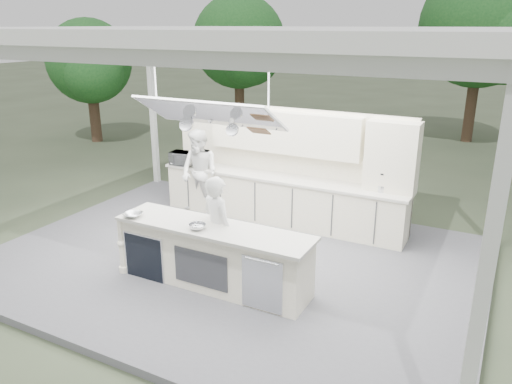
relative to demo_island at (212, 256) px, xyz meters
The scene contains 12 objects.
ground 1.10m from the demo_island, 101.07° to the left, with size 90.00×90.00×0.00m, color #444F36.
stage_deck 1.07m from the demo_island, 101.07° to the left, with size 8.00×6.00×0.12m, color #57565B.
tent 3.25m from the demo_island, 101.05° to the left, with size 8.20×6.20×3.86m.
demo_island is the anchor object (origin of this frame).
back_counter 2.82m from the demo_island, 93.63° to the left, with size 5.08×0.72×0.95m.
back_wall_unit 3.19m from the demo_island, 84.98° to the left, with size 5.05×0.48×2.25m.
tree_cluster 11.02m from the demo_island, 91.82° to the left, with size 19.55×9.40×5.85m.
head_chef 0.42m from the demo_island, 96.74° to the left, with size 0.61×0.40×1.67m, color silver.
sous_chef 3.07m from the demo_island, 127.04° to the left, with size 0.87×0.67×1.78m, color white.
toaster_oven 3.59m from the demo_island, 132.33° to the left, with size 0.50×0.34×0.28m, color silver.
bowl_large 1.40m from the demo_island, 169.43° to the right, with size 0.28×0.28×0.07m, color silver.
bowl_small 0.56m from the demo_island, 125.80° to the right, with size 0.25×0.25×0.08m, color silver.
Camera 1 is at (3.92, -6.63, 3.91)m, focal length 35.00 mm.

